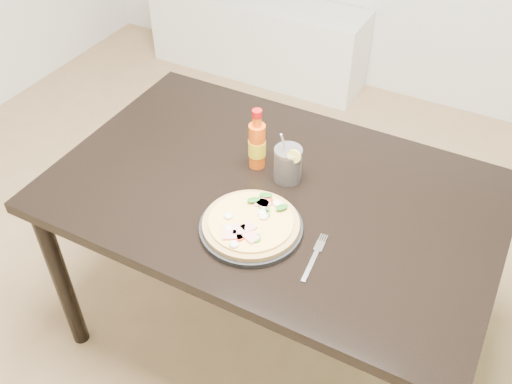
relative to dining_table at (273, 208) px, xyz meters
The scene contains 8 objects.
floor 0.76m from the dining_table, 123.93° to the right, with size 4.50×4.50×0.00m, color #9E7A51.
dining_table is the anchor object (origin of this frame).
plate 0.21m from the dining_table, 83.49° to the right, with size 0.30×0.30×0.02m, color black.
pizza 0.22m from the dining_table, 83.40° to the right, with size 0.28×0.28×0.03m.
hot_sauce_bottle 0.21m from the dining_table, 142.27° to the left, with size 0.06×0.06×0.22m.
cola_cup 0.15m from the dining_table, 77.14° to the left, with size 0.10×0.09×0.18m.
fork 0.32m from the dining_table, 41.52° to the right, with size 0.03×0.19×0.00m.
media_console 2.08m from the dining_table, 119.44° to the left, with size 1.40×0.34×0.50m, color white.
Camera 1 is at (0.78, -0.92, 1.94)m, focal length 40.00 mm.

